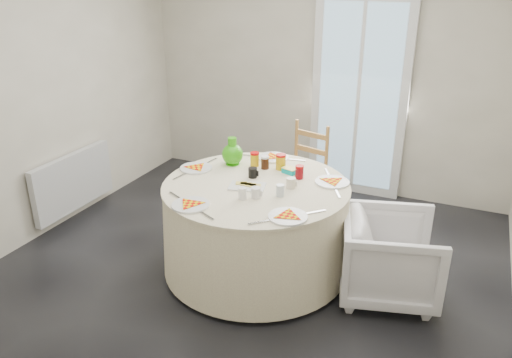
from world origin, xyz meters
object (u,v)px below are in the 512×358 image
at_px(table, 256,228).
at_px(wooden_chair, 301,171).
at_px(radiator, 73,182).
at_px(armchair, 391,249).
at_px(green_pitcher, 232,151).

distance_m(table, wooden_chair, 1.07).
relative_size(radiator, armchair, 1.41).
bearing_deg(green_pitcher, radiator, 173.46).
bearing_deg(wooden_chair, table, -74.60).
height_order(radiator, green_pitcher, green_pitcher).
distance_m(radiator, wooden_chair, 2.22).
height_order(radiator, armchair, armchair).
relative_size(radiator, wooden_chair, 1.07).
bearing_deg(table, armchair, 4.21).
bearing_deg(armchair, radiator, 73.87).
relative_size(table, wooden_chair, 1.61).
distance_m(radiator, armchair, 3.05).
distance_m(table, armchair, 1.05).
xyz_separation_m(radiator, armchair, (3.05, -0.04, 0.01)).
xyz_separation_m(radiator, green_pitcher, (1.64, 0.20, 0.49)).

